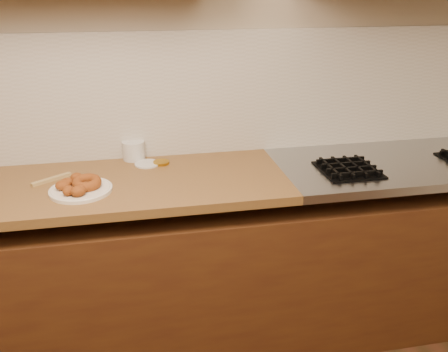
{
  "coord_description": "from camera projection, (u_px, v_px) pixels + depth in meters",
  "views": [
    {
      "loc": [
        -0.16,
        -0.27,
        1.7
      ],
      "look_at": [
        0.21,
        1.58,
        0.93
      ],
      "focal_mm": 38.0,
      "sensor_mm": 36.0,
      "label": 1
    }
  ],
  "objects": [
    {
      "name": "brass_jar_lid",
      "position": [
        161.0,
        163.0,
        2.26
      ],
      "size": [
        0.09,
        0.09,
        0.01
      ],
      "primitive_type": "cylinder",
      "rotation": [
        0.0,
        0.0,
        0.18
      ],
      "color": "#AE8019",
      "rests_on": "butcher_block"
    },
    {
      "name": "backsplash",
      "position": [
        164.0,
        96.0,
        2.27
      ],
      "size": [
        3.6,
        0.02,
        0.6
      ],
      "primitive_type": "cube",
      "color": "beige",
      "rests_on": "wall_back"
    },
    {
      "name": "base_cabinet",
      "position": [
        177.0,
        274.0,
        2.3
      ],
      "size": [
        3.6,
        0.6,
        0.77
      ],
      "primitive_type": "cube",
      "color": "#4C2A11",
      "rests_on": "floor"
    },
    {
      "name": "burner_grates",
      "position": [
        413.0,
        163.0,
        2.23
      ],
      "size": [
        0.91,
        0.26,
        0.03
      ],
      "color": "black",
      "rests_on": "stovetop"
    },
    {
      "name": "tub_lid",
      "position": [
        147.0,
        164.0,
        2.25
      ],
      "size": [
        0.12,
        0.12,
        0.01
      ],
      "primitive_type": "cylinder",
      "rotation": [
        0.0,
        0.0,
        0.03
      ],
      "color": "silver",
      "rests_on": "butcher_block"
    },
    {
      "name": "fried_dough_chunks",
      "position": [
        73.0,
        186.0,
        1.93
      ],
      "size": [
        0.16,
        0.22,
        0.04
      ],
      "color": "#964517",
      "rests_on": "donut_plate"
    },
    {
      "name": "ring_donut",
      "position": [
        87.0,
        183.0,
        1.96
      ],
      "size": [
        0.13,
        0.13,
        0.05
      ],
      "primitive_type": "torus",
      "rotation": [
        0.1,
        0.0,
        0.07
      ],
      "color": "#964517",
      "rests_on": "donut_plate"
    },
    {
      "name": "stovetop",
      "position": [
        407.0,
        163.0,
        2.32
      ],
      "size": [
        1.3,
        0.62,
        0.04
      ],
      "primitive_type": "cube",
      "color": "#9EA0A5",
      "rests_on": "base_cabinet"
    },
    {
      "name": "donut_plate",
      "position": [
        81.0,
        190.0,
        1.96
      ],
      "size": [
        0.26,
        0.26,
        0.01
      ],
      "primitive_type": "cylinder",
      "color": "white",
      "rests_on": "butcher_block"
    },
    {
      "name": "butcher_block",
      "position": [
        19.0,
        193.0,
        2.0
      ],
      "size": [
        2.3,
        0.62,
        0.04
      ],
      "primitive_type": "cube",
      "color": "brown",
      "rests_on": "base_cabinet"
    },
    {
      "name": "wall_back",
      "position": [
        163.0,
        64.0,
        2.22
      ],
      "size": [
        4.0,
        0.02,
        2.7
      ],
      "primitive_type": "cube",
      "color": "tan",
      "rests_on": "ground"
    },
    {
      "name": "plastic_tub",
      "position": [
        134.0,
        150.0,
        2.3
      ],
      "size": [
        0.12,
        0.12,
        0.09
      ],
      "primitive_type": "cylinder",
      "rotation": [
        0.0,
        0.0,
        0.07
      ],
      "color": "silver",
      "rests_on": "butcher_block"
    },
    {
      "name": "wooden_utensil",
      "position": [
        51.0,
        179.0,
        2.06
      ],
      "size": [
        0.16,
        0.12,
        0.01
      ],
      "primitive_type": "cube",
      "rotation": [
        0.0,
        0.0,
        0.62
      ],
      "color": "tan",
      "rests_on": "butcher_block"
    }
  ]
}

